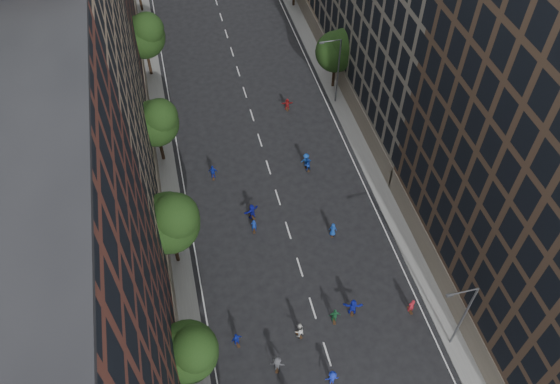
% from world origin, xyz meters
% --- Properties ---
extents(ground, '(240.00, 240.00, 0.00)m').
position_xyz_m(ground, '(0.00, 40.00, 0.00)').
color(ground, black).
rests_on(ground, ground).
extents(sidewalk_left, '(4.00, 105.00, 0.15)m').
position_xyz_m(sidewalk_left, '(-12.00, 47.50, 0.07)').
color(sidewalk_left, slate).
rests_on(sidewalk_left, ground).
extents(sidewalk_right, '(4.00, 105.00, 0.15)m').
position_xyz_m(sidewalk_right, '(12.00, 47.50, 0.07)').
color(sidewalk_right, slate).
rests_on(sidewalk_right, ground).
extents(bldg_left_a, '(14.00, 22.00, 30.00)m').
position_xyz_m(bldg_left_a, '(-19.00, 11.00, 15.00)').
color(bldg_left_a, '#542920').
rests_on(bldg_left_a, ground).
extents(bldg_left_b, '(14.00, 26.00, 34.00)m').
position_xyz_m(bldg_left_b, '(-19.00, 35.00, 17.00)').
color(bldg_left_b, '#90795E').
rests_on(bldg_left_b, ground).
extents(tree_left_1, '(4.80, 4.80, 8.21)m').
position_xyz_m(tree_left_1, '(-11.02, 13.86, 5.55)').
color(tree_left_1, black).
rests_on(tree_left_1, ground).
extents(tree_left_2, '(5.60, 5.60, 9.45)m').
position_xyz_m(tree_left_2, '(-10.99, 25.83, 6.36)').
color(tree_left_2, black).
rests_on(tree_left_2, ground).
extents(tree_left_3, '(5.00, 5.00, 8.58)m').
position_xyz_m(tree_left_3, '(-11.02, 39.85, 5.82)').
color(tree_left_3, black).
rests_on(tree_left_3, ground).
extents(tree_left_4, '(5.40, 5.40, 9.08)m').
position_xyz_m(tree_left_4, '(-11.00, 55.84, 6.10)').
color(tree_left_4, black).
rests_on(tree_left_4, ground).
extents(tree_right_a, '(5.00, 5.00, 8.39)m').
position_xyz_m(tree_right_a, '(11.38, 47.85, 5.63)').
color(tree_right_a, black).
rests_on(tree_right_a, ground).
extents(streetlamp_near, '(2.64, 0.22, 9.06)m').
position_xyz_m(streetlamp_near, '(10.37, 12.00, 5.17)').
color(streetlamp_near, '#595B60').
rests_on(streetlamp_near, ground).
extents(streetlamp_far, '(2.64, 0.22, 9.06)m').
position_xyz_m(streetlamp_far, '(10.37, 45.00, 5.17)').
color(streetlamp_far, '#595B60').
rests_on(streetlamp_far, ground).
extents(skater_3, '(1.19, 0.77, 1.75)m').
position_xyz_m(skater_3, '(-0.38, 11.07, 0.87)').
color(skater_3, '#1629B6').
rests_on(skater_3, ground).
extents(skater_4, '(1.04, 0.63, 1.65)m').
position_xyz_m(skater_4, '(-7.27, 16.22, 0.82)').
color(skater_4, '#1528B0').
rests_on(skater_4, ground).
extents(skater_5, '(1.87, 1.03, 1.93)m').
position_xyz_m(skater_5, '(3.30, 16.76, 0.96)').
color(skater_5, '#1623B7').
rests_on(skater_5, ground).
extents(skater_7, '(0.67, 0.46, 1.75)m').
position_xyz_m(skater_7, '(8.42, 15.68, 0.88)').
color(skater_7, '#AC1C28').
rests_on(skater_7, ground).
extents(skater_8, '(1.09, 0.98, 1.84)m').
position_xyz_m(skater_8, '(-1.90, 15.74, 0.92)').
color(skater_8, silver).
rests_on(skater_8, ground).
extents(skater_9, '(1.34, 1.02, 1.84)m').
position_xyz_m(skater_9, '(-4.43, 13.26, 0.92)').
color(skater_9, '#404145').
rests_on(skater_9, ground).
extents(skater_10, '(1.09, 0.57, 1.78)m').
position_xyz_m(skater_10, '(1.50, 16.36, 0.89)').
color(skater_10, '#1E6537').
rests_on(skater_10, ground).
extents(skater_11, '(1.78, 1.19, 1.84)m').
position_xyz_m(skater_11, '(-3.18, 29.52, 0.92)').
color(skater_11, '#141AA5').
rests_on(skater_11, ground).
extents(skater_12, '(0.91, 0.76, 1.59)m').
position_xyz_m(skater_12, '(4.17, 25.46, 0.80)').
color(skater_12, '#133E9F').
rests_on(skater_12, ground).
extents(skater_13, '(0.63, 0.47, 1.58)m').
position_xyz_m(skater_13, '(-3.35, 27.80, 0.79)').
color(skater_13, '#13329E').
rests_on(skater_13, ground).
extents(skater_14, '(0.89, 0.76, 1.57)m').
position_xyz_m(skater_14, '(4.09, 34.66, 0.79)').
color(skater_14, navy).
rests_on(skater_14, ground).
extents(skater_15, '(1.20, 0.76, 1.78)m').
position_xyz_m(skater_15, '(4.10, 35.22, 0.89)').
color(skater_15, '#1341A2').
rests_on(skater_15, ground).
extents(skater_16, '(1.12, 0.68, 1.78)m').
position_xyz_m(skater_16, '(-6.16, 35.88, 0.89)').
color(skater_16, '#1428A3').
rests_on(skater_16, ground).
extents(skater_17, '(1.47, 0.64, 1.53)m').
position_xyz_m(skater_17, '(4.43, 45.05, 0.77)').
color(skater_17, maroon).
rests_on(skater_17, ground).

